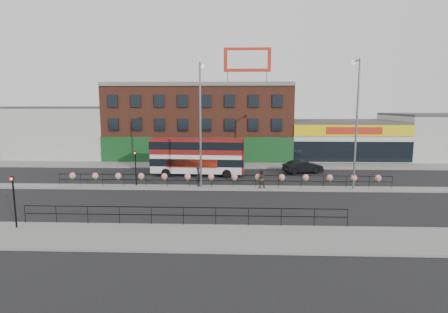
{
  "coord_description": "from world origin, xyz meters",
  "views": [
    {
      "loc": [
        1.3,
        -30.72,
        7.46
      ],
      "look_at": [
        0.0,
        3.0,
        2.5
      ],
      "focal_mm": 28.0,
      "sensor_mm": 36.0,
      "label": 1
    }
  ],
  "objects_px": {
    "pedestrian_a": "(199,176)",
    "pedestrian_b": "(261,178)",
    "double_decker_bus": "(198,153)",
    "lamp_column_east": "(356,113)",
    "car": "(303,167)",
    "lamp_column_west": "(201,114)"
  },
  "relations": [
    {
      "from": "pedestrian_a",
      "to": "pedestrian_b",
      "type": "distance_m",
      "value": 5.67
    },
    {
      "from": "lamp_column_west",
      "to": "lamp_column_east",
      "type": "xyz_separation_m",
      "value": [
        13.54,
        -0.02,
        0.16
      ]
    },
    {
      "from": "car",
      "to": "lamp_column_east",
      "type": "xyz_separation_m",
      "value": [
        3.01,
        -7.46,
        6.11
      ]
    },
    {
      "from": "double_decker_bus",
      "to": "pedestrian_b",
      "type": "height_order",
      "value": "double_decker_bus"
    },
    {
      "from": "car",
      "to": "double_decker_bus",
      "type": "bearing_deg",
      "value": 81.95
    },
    {
      "from": "double_decker_bus",
      "to": "lamp_column_east",
      "type": "relative_size",
      "value": 0.89
    },
    {
      "from": "car",
      "to": "pedestrian_a",
      "type": "bearing_deg",
      "value": 107.32
    },
    {
      "from": "car",
      "to": "lamp_column_east",
      "type": "bearing_deg",
      "value": -174.35
    },
    {
      "from": "car",
      "to": "lamp_column_east",
      "type": "relative_size",
      "value": 0.41
    },
    {
      "from": "car",
      "to": "lamp_column_west",
      "type": "distance_m",
      "value": 14.2
    },
    {
      "from": "lamp_column_west",
      "to": "lamp_column_east",
      "type": "relative_size",
      "value": 0.98
    },
    {
      "from": "double_decker_bus",
      "to": "car",
      "type": "relative_size",
      "value": 2.16
    },
    {
      "from": "car",
      "to": "pedestrian_b",
      "type": "height_order",
      "value": "pedestrian_b"
    },
    {
      "from": "lamp_column_east",
      "to": "lamp_column_west",
      "type": "bearing_deg",
      "value": 179.92
    },
    {
      "from": "lamp_column_west",
      "to": "lamp_column_east",
      "type": "distance_m",
      "value": 13.54
    },
    {
      "from": "pedestrian_b",
      "to": "lamp_column_east",
      "type": "distance_m",
      "value": 10.05
    },
    {
      "from": "pedestrian_b",
      "to": "lamp_column_west",
      "type": "relative_size",
      "value": 0.15
    },
    {
      "from": "pedestrian_a",
      "to": "lamp_column_east",
      "type": "xyz_separation_m",
      "value": [
        13.81,
        -0.27,
        5.78
      ]
    },
    {
      "from": "pedestrian_a",
      "to": "pedestrian_b",
      "type": "bearing_deg",
      "value": -109.81
    },
    {
      "from": "double_decker_bus",
      "to": "pedestrian_b",
      "type": "relative_size",
      "value": 5.88
    },
    {
      "from": "double_decker_bus",
      "to": "pedestrian_a",
      "type": "distance_m",
      "value": 5.74
    },
    {
      "from": "lamp_column_west",
      "to": "lamp_column_east",
      "type": "bearing_deg",
      "value": -0.08
    }
  ]
}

